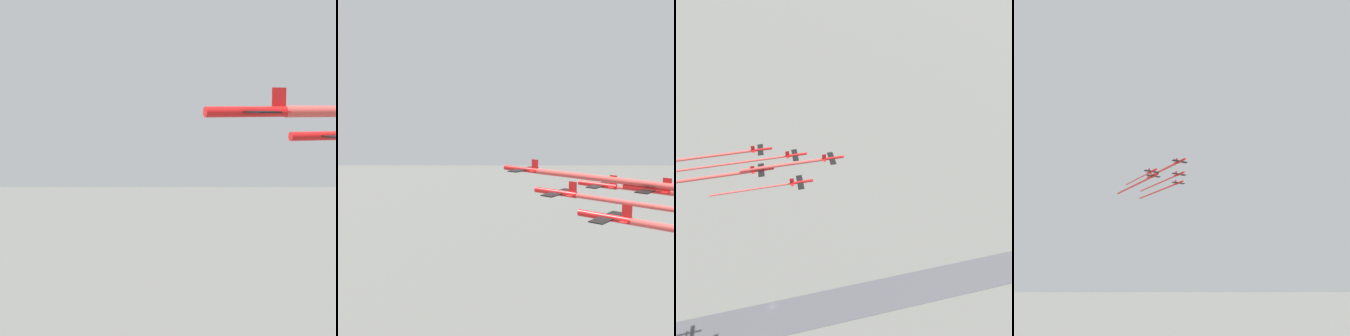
{
  "view_description": "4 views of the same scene",
  "coord_description": "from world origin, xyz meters",
  "views": [
    {
      "loc": [
        -82.31,
        -45.1,
        128.53
      ],
      "look_at": [
        -47.88,
        22.55,
        120.94
      ],
      "focal_mm": 70.0,
      "sensor_mm": 36.0,
      "label": 1
    },
    {
      "loc": [
        10.58,
        -82.22,
        144.6
      ],
      "look_at": [
        -44.15,
        12.03,
        128.08
      ],
      "focal_mm": 50.0,
      "sensor_mm": 36.0,
      "label": 2
    },
    {
      "loc": [
        -3.73,
        126.32,
        215.66
      ],
      "look_at": [
        -45.8,
        18.86,
        123.28
      ],
      "focal_mm": 35.0,
      "sensor_mm": 36.0,
      "label": 3
    },
    {
      "loc": [
        -171.83,
        125.54,
        71.59
      ],
      "look_at": [
        -35.32,
        8.61,
        126.43
      ],
      "focal_mm": 35.0,
      "sensor_mm": 36.0,
      "label": 4
    }
  ],
  "objects": [
    {
      "name": "jet_0",
      "position": [
        -41.49,
        15.29,
        127.58
      ],
      "size": [
        9.84,
        9.4,
        3.28
      ],
      "rotation": [
        0.0,
        0.0,
        1.43
      ],
      "color": "red"
    },
    {
      "name": "jet_2",
      "position": [
        -24.74,
        22.13,
        124.24
      ],
      "size": [
        9.84,
        9.4,
        3.28
      ],
      "rotation": [
        0.0,
        0.0,
        1.43
      ],
      "color": "red"
    }
  ]
}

